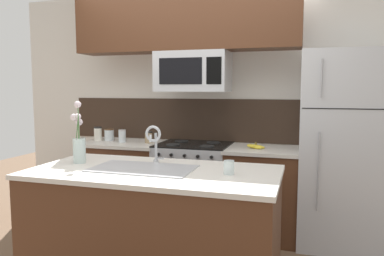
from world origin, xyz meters
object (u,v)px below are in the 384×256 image
(stove_range, at_px, (194,186))
(banana_bunch, at_px, (256,146))
(refrigerator, at_px, (346,150))
(storage_jar_medium, at_px, (109,135))
(storage_jar_short, at_px, (122,136))
(microwave, at_px, (193,72))
(sink_faucet, at_px, (154,139))
(storage_jar_tall, at_px, (98,134))
(storage_jar_squat, at_px, (149,137))
(spare_glass, at_px, (229,167))
(flower_vase, at_px, (79,144))

(stove_range, bearing_deg, banana_bunch, -5.31)
(refrigerator, bearing_deg, stove_range, -179.24)
(storage_jar_medium, xyz_separation_m, storage_jar_short, (0.20, -0.07, 0.00))
(microwave, height_order, banana_bunch, microwave)
(microwave, relative_size, sink_faucet, 2.43)
(stove_range, height_order, sink_faucet, sink_faucet)
(storage_jar_tall, height_order, storage_jar_squat, storage_jar_tall)
(storage_jar_squat, bearing_deg, spare_glass, -47.14)
(storage_jar_medium, height_order, storage_jar_short, storage_jar_short)
(stove_range, relative_size, banana_bunch, 4.90)
(storage_jar_squat, bearing_deg, storage_jar_medium, 175.14)
(refrigerator, relative_size, sink_faucet, 6.06)
(storage_jar_tall, xyz_separation_m, spare_glass, (1.78, -1.24, -0.03))
(storage_jar_short, distance_m, sink_faucet, 1.28)
(stove_range, distance_m, refrigerator, 1.57)
(banana_bunch, relative_size, spare_glass, 1.95)
(storage_jar_squat, bearing_deg, refrigerator, 0.73)
(sink_faucet, distance_m, flower_vase, 0.61)
(storage_jar_medium, height_order, sink_faucet, sink_faucet)
(stove_range, height_order, flower_vase, flower_vase)
(stove_range, distance_m, storage_jar_short, 0.97)
(storage_jar_tall, distance_m, spare_glass, 2.17)
(microwave, height_order, storage_jar_tall, microwave)
(storage_jar_squat, distance_m, spare_glass, 1.68)
(flower_vase, bearing_deg, stove_range, 62.76)
(spare_glass, xyz_separation_m, flower_vase, (-1.24, 0.05, 0.10))
(storage_jar_tall, height_order, storage_jar_medium, storage_jar_tall)
(storage_jar_squat, xyz_separation_m, sink_faucet, (0.49, -1.03, 0.13))
(storage_jar_short, xyz_separation_m, flower_vase, (0.21, -1.15, 0.08))
(refrigerator, height_order, sink_faucet, refrigerator)
(spare_glass, bearing_deg, storage_jar_short, 140.37)
(sink_faucet, bearing_deg, storage_jar_medium, 133.15)
(storage_jar_squat, relative_size, spare_glass, 1.31)
(banana_bunch, distance_m, sink_faucet, 1.20)
(stove_range, height_order, refrigerator, refrigerator)
(sink_faucet, bearing_deg, stove_range, 88.72)
(banana_bunch, bearing_deg, stove_range, 174.69)
(microwave, bearing_deg, refrigerator, 1.56)
(microwave, distance_m, spare_glass, 1.54)
(storage_jar_tall, xyz_separation_m, banana_bunch, (1.82, -0.07, -0.06))
(microwave, xyz_separation_m, refrigerator, (1.50, 0.04, -0.75))
(storage_jar_tall, distance_m, flower_vase, 1.31)
(sink_faucet, bearing_deg, flower_vase, -165.34)
(sink_faucet, bearing_deg, microwave, 88.69)
(storage_jar_squat, bearing_deg, microwave, -1.70)
(microwave, relative_size, storage_jar_medium, 5.44)
(spare_glass, bearing_deg, flower_vase, 177.68)
(storage_jar_short, distance_m, spare_glass, 1.88)
(microwave, relative_size, spare_glass, 7.65)
(microwave, bearing_deg, storage_jar_squat, 178.30)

